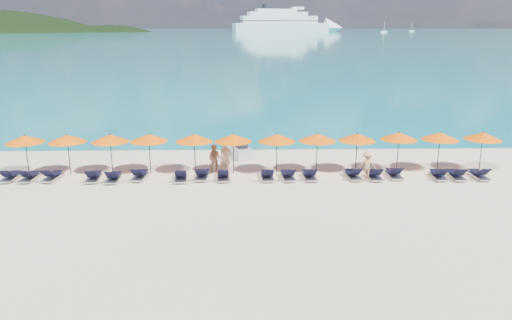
{
  "coord_description": "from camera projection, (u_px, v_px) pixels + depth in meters",
  "views": [
    {
      "loc": [
        -0.63,
        -21.97,
        7.99
      ],
      "look_at": [
        0.0,
        3.0,
        1.2
      ],
      "focal_mm": 35.0,
      "sensor_mm": 36.0,
      "label": 1
    }
  ],
  "objects": [
    {
      "name": "umbrella_2",
      "position": [
        110.0,
        138.0,
        27.11
      ],
      "size": [
        2.1,
        2.1,
        2.28
      ],
      "color": "black",
      "rests_on": "ground"
    },
    {
      "name": "umbrella_3",
      "position": [
        149.0,
        138.0,
        27.25
      ],
      "size": [
        2.1,
        2.1,
        2.28
      ],
      "color": "black",
      "rests_on": "ground"
    },
    {
      "name": "lounger_4",
      "position": [
        113.0,
        177.0,
        26.25
      ],
      "size": [
        0.67,
        1.72,
        0.66
      ],
      "rotation": [
        0.0,
        0.0,
        0.03
      ],
      "color": "silver",
      "rests_on": "ground"
    },
    {
      "name": "jetski",
      "position": [
        240.0,
        150.0,
        31.26
      ],
      "size": [
        1.71,
        2.77,
        0.93
      ],
      "rotation": [
        0.0,
        0.0,
        0.3
      ],
      "color": "silver",
      "rests_on": "ground"
    },
    {
      "name": "lounger_9",
      "position": [
        267.0,
        175.0,
        26.59
      ],
      "size": [
        0.71,
        1.73,
        0.66
      ],
      "rotation": [
        0.0,
        0.0,
        0.05
      ],
      "color": "silver",
      "rests_on": "ground"
    },
    {
      "name": "lounger_12",
      "position": [
        353.0,
        174.0,
        26.76
      ],
      "size": [
        0.76,
        1.75,
        0.66
      ],
      "rotation": [
        0.0,
        0.0,
        0.09
      ],
      "color": "silver",
      "rests_on": "ground"
    },
    {
      "name": "umbrella_4",
      "position": [
        194.0,
        138.0,
        27.2
      ],
      "size": [
        2.1,
        2.1,
        2.28
      ],
      "color": "black",
      "rests_on": "ground"
    },
    {
      "name": "umbrella_8",
      "position": [
        357.0,
        137.0,
        27.37
      ],
      "size": [
        2.1,
        2.1,
        2.28
      ],
      "color": "black",
      "rests_on": "ground"
    },
    {
      "name": "lounger_10",
      "position": [
        288.0,
        175.0,
        26.62
      ],
      "size": [
        0.77,
        1.75,
        0.66
      ],
      "rotation": [
        0.0,
        0.0,
        0.09
      ],
      "color": "silver",
      "rests_on": "ground"
    },
    {
      "name": "lounger_6",
      "position": [
        181.0,
        176.0,
        26.4
      ],
      "size": [
        0.76,
        1.75,
        0.66
      ],
      "rotation": [
        0.0,
        0.0,
        0.08
      ],
      "color": "silver",
      "rests_on": "ground"
    },
    {
      "name": "lounger_5",
      "position": [
        140.0,
        175.0,
        26.64
      ],
      "size": [
        0.77,
        1.75,
        0.66
      ],
      "rotation": [
        0.0,
        0.0,
        -0.09
      ],
      "color": "silver",
      "rests_on": "ground"
    },
    {
      "name": "lounger_7",
      "position": [
        202.0,
        175.0,
        26.69
      ],
      "size": [
        0.74,
        1.74,
        0.66
      ],
      "rotation": [
        0.0,
        0.0,
        -0.07
      ],
      "color": "silver",
      "rests_on": "ground"
    },
    {
      "name": "umbrella_9",
      "position": [
        399.0,
        136.0,
        27.65
      ],
      "size": [
        2.1,
        2.1,
        2.28
      ],
      "color": "black",
      "rests_on": "ground"
    },
    {
      "name": "umbrella_7",
      "position": [
        317.0,
        137.0,
        27.34
      ],
      "size": [
        2.1,
        2.1,
        2.28
      ],
      "color": "black",
      "rests_on": "ground"
    },
    {
      "name": "lounger_17",
      "position": [
        479.0,
        174.0,
        26.75
      ],
      "size": [
        0.63,
        1.7,
        0.66
      ],
      "rotation": [
        0.0,
        0.0,
        0.0
      ],
      "color": "silver",
      "rests_on": "ground"
    },
    {
      "name": "sea",
      "position": [
        244.0,
        31.0,
        659.96
      ],
      "size": [
        1600.0,
        1300.0,
        0.01
      ],
      "primitive_type": "cube",
      "color": "#1FA9B2",
      "rests_on": "ground"
    },
    {
      "name": "lounger_0",
      "position": [
        10.0,
        176.0,
        26.43
      ],
      "size": [
        0.69,
        1.72,
        0.66
      ],
      "rotation": [
        0.0,
        0.0,
        0.04
      ],
      "color": "silver",
      "rests_on": "ground"
    },
    {
      "name": "lounger_1",
      "position": [
        29.0,
        176.0,
        26.39
      ],
      "size": [
        0.63,
        1.7,
        0.66
      ],
      "rotation": [
        0.0,
        0.0,
        -0.0
      ],
      "color": "silver",
      "rests_on": "ground"
    },
    {
      "name": "lounger_16",
      "position": [
        457.0,
        175.0,
        26.69
      ],
      "size": [
        0.77,
        1.75,
        0.66
      ],
      "rotation": [
        0.0,
        0.0,
        -0.09
      ],
      "color": "silver",
      "rests_on": "ground"
    },
    {
      "name": "lounger_8",
      "position": [
        223.0,
        175.0,
        26.53
      ],
      "size": [
        0.71,
        1.73,
        0.66
      ],
      "rotation": [
        0.0,
        0.0,
        0.05
      ],
      "color": "silver",
      "rests_on": "ground"
    },
    {
      "name": "lounger_3",
      "position": [
        94.0,
        176.0,
        26.36
      ],
      "size": [
        0.75,
        1.74,
        0.66
      ],
      "rotation": [
        0.0,
        0.0,
        0.08
      ],
      "color": "silver",
      "rests_on": "ground"
    },
    {
      "name": "beachgoer_a",
      "position": [
        225.0,
        158.0,
        27.42
      ],
      "size": [
        0.78,
        0.67,
        1.8
      ],
      "primitive_type": "imported",
      "rotation": [
        0.0,
        0.0,
        0.44
      ],
      "color": "tan",
      "rests_on": "ground"
    },
    {
      "name": "umbrella_1",
      "position": [
        67.0,
        139.0,
        27.04
      ],
      "size": [
        2.1,
        2.1,
        2.28
      ],
      "color": "black",
      "rests_on": "ground"
    },
    {
      "name": "ground",
      "position": [
        258.0,
        202.0,
        23.3
      ],
      "size": [
        1400.0,
        1400.0,
        0.0
      ],
      "primitive_type": "plane",
      "color": "beige"
    },
    {
      "name": "umbrella_10",
      "position": [
        440.0,
        136.0,
        27.64
      ],
      "size": [
        2.1,
        2.1,
        2.28
      ],
      "color": "black",
      "rests_on": "ground"
    },
    {
      "name": "headland_small",
      "position": [
        113.0,
        64.0,
        569.05
      ],
      "size": [
        162.0,
        126.0,
        85.5
      ],
      "color": "black",
      "rests_on": "ground"
    },
    {
      "name": "umbrella_6",
      "position": [
        277.0,
        138.0,
        27.22
      ],
      "size": [
        2.1,
        2.1,
        2.28
      ],
      "color": "black",
      "rests_on": "ground"
    },
    {
      "name": "umbrella_11",
      "position": [
        483.0,
        136.0,
        27.69
      ],
      "size": [
        2.1,
        2.1,
        2.28
      ],
      "color": "black",
      "rests_on": "ground"
    },
    {
      "name": "beachgoer_b",
      "position": [
        215.0,
        159.0,
        27.63
      ],
      "size": [
        0.84,
        0.55,
        1.61
      ],
      "primitive_type": "imported",
      "rotation": [
        0.0,
        0.0,
        -0.14
      ],
      "color": "tan",
      "rests_on": "ground"
    },
    {
      "name": "lounger_13",
      "position": [
        374.0,
        175.0,
        26.69
      ],
      "size": [
        0.66,
        1.71,
        0.66
      ],
      "rotation": [
        0.0,
        0.0,
        0.02
      ],
      "color": "silver",
      "rests_on": "ground"
    },
    {
      "name": "sailboat_far",
      "position": [
        412.0,
        31.0,
        588.73
      ],
      "size": [
        5.53,
        1.84,
        10.14
      ],
      "color": "white",
      "rests_on": "ground"
    },
    {
      "name": "lounger_15",
      "position": [
        438.0,
        174.0,
        26.71
      ],
      "size": [
        0.74,
        1.74,
        0.66
      ],
      "rotation": [
        0.0,
        0.0,
        -0.07
      ],
      "color": "silver",
      "rests_on": "ground"
    },
    {
      "name": "sailboat_near",
      "position": [
        384.0,
        31.0,
        518.99
      ],
      "size": [
        6.31,
        2.1,
        11.56
      ],
      "color": "white",
      "rests_on": "ground"
    },
    {
      "name": "lounger_11",
      "position": [
        310.0,
        175.0,
        26.64
      ],
      "size": [
        0.68,
        1.72,
        0.66
      ],
      "rotation": [
        0.0,
        0.0,
        0.04
      ],
      "color": "silver",
      "rests_on": "ground"
    },
    {
      "name": "umbrella_5",
      "position": [
        233.0,
        138.0,
        27.2
      ],
      "size": [
        2.1,
        2.1,
        2.28
      ],
      "color": "black",
      "rests_on": "ground"
    },
    {
      "name": "cruise_ship",
      "position": [
        291.0,
        24.0,
        547.96
      ],
      "size": [
        126.97,
        47.65,
        34.99
      ],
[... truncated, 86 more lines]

